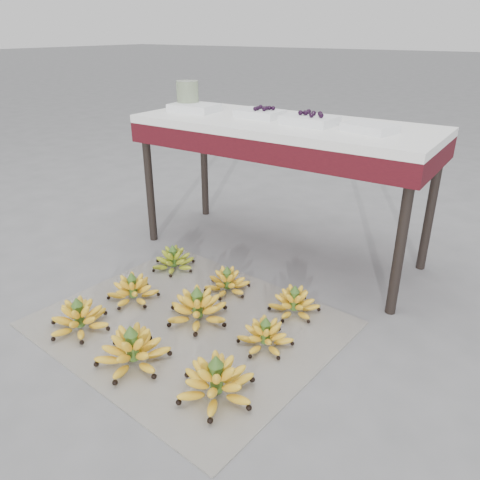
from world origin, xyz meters
The scene contains 17 objects.
ground centered at (0.00, 0.00, 0.00)m, with size 60.00×60.00×0.00m, color slate.
newspaper_mat centered at (-0.09, 0.03, 0.00)m, with size 1.25×1.05×0.01m, color beige.
bunch_front_left centered at (-0.46, -0.28, 0.06)m, with size 0.29×0.29×0.16m.
bunch_front_center centered at (-0.10, -0.31, 0.07)m, with size 0.37×0.37×0.18m.
bunch_front_right centered at (0.29, -0.27, 0.07)m, with size 0.35×0.35×0.18m.
bunch_mid_left centered at (-0.45, 0.03, 0.06)m, with size 0.30×0.30×0.15m.
bunch_mid_center centered at (-0.07, 0.07, 0.07)m, with size 0.32×0.32×0.18m.
bunch_mid_right centered at (0.28, 0.08, 0.05)m, with size 0.24×0.24×0.14m.
bunch_back_left centered at (-0.50, 0.39, 0.06)m, with size 0.31×0.31×0.15m.
bunch_back_center centered at (-0.11, 0.36, 0.05)m, with size 0.29×0.29×0.14m.
bunch_back_right centered at (0.26, 0.37, 0.06)m, with size 0.30×0.30×0.15m.
vendor_table centered at (-0.12, 0.90, 0.69)m, with size 1.62×0.65×0.78m.
tray_far_left centered at (-0.70, 0.87, 0.80)m, with size 0.28×0.21×0.04m.
tray_left centered at (-0.28, 0.92, 0.80)m, with size 0.25×0.18×0.06m.
tray_right centered at (0.04, 0.88, 0.80)m, with size 0.28×0.21×0.07m.
tray_far_right centered at (0.36, 0.87, 0.80)m, with size 0.27×0.22×0.04m.
glass_jar centered at (-0.78, 0.91, 0.86)m, with size 0.13×0.13×0.16m, color beige.
Camera 1 is at (1.09, -1.32, 1.23)m, focal length 35.00 mm.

